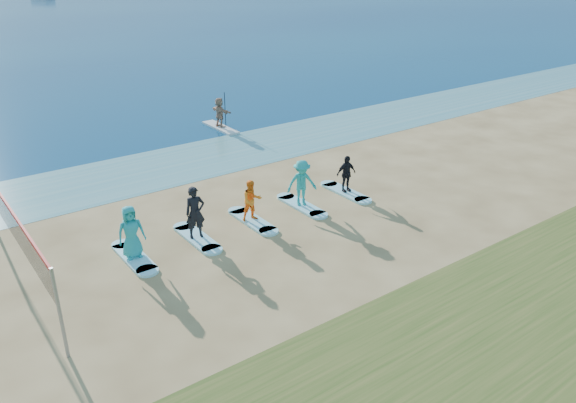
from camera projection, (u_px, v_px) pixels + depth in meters
ground at (351, 241)px, 19.16m from camera, size 600.00×600.00×0.00m
shallow_water at (204, 158)px, 26.88m from camera, size 600.00×600.00×0.00m
volleyball_net at (11, 221)px, 16.26m from camera, size 0.09×9.09×2.50m
paddleboard at (220, 128)px, 31.35m from camera, size 0.71×3.00×0.12m
paddleboarder at (220, 112)px, 31.00m from camera, size 0.71×1.57×1.63m
surfboard_0 at (134, 257)px, 18.08m from camera, size 0.70×2.20×0.09m
student_0 at (131, 232)px, 17.70m from camera, size 0.90×0.63×1.75m
surfboard_1 at (197, 238)px, 19.30m from camera, size 0.70×2.20×0.09m
student_1 at (195, 213)px, 18.91m from camera, size 0.75×0.57×1.83m
surfboard_2 at (252, 221)px, 20.53m from camera, size 0.70×2.20×0.09m
student_2 at (252, 201)px, 20.20m from camera, size 0.84×0.71×1.53m
surfboard_3 at (301, 206)px, 21.76m from camera, size 0.70×2.20×0.09m
student_3 at (302, 183)px, 21.37m from camera, size 1.33×1.03×1.81m
surfboard_4 at (345, 192)px, 22.99m from camera, size 0.70×2.20×0.09m
student_4 at (346, 174)px, 22.66m from camera, size 0.93×0.48×1.52m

